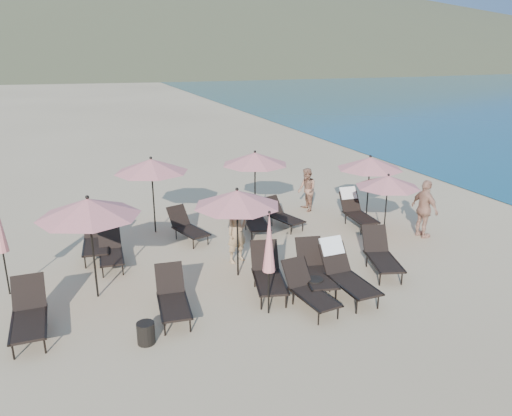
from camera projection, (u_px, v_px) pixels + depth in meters
name	position (u px, v px, depth m)	size (l,w,h in m)	color
ground	(312.00, 295.00, 11.77)	(800.00, 800.00, 0.00)	#D6BA8C
volcanic_headland	(188.00, 9.00, 296.47)	(690.00, 690.00, 55.00)	brown
lounger_0	(29.00, 314.00, 10.02)	(0.68, 1.76, 1.01)	black
lounger_1	(173.00, 297.00, 10.75)	(0.78, 1.70, 0.95)	black
lounger_2	(268.00, 273.00, 11.79)	(1.07, 1.89, 1.03)	black
lounger_3	(309.00, 289.00, 11.11)	(0.81, 1.68, 0.93)	black
lounger_4	(345.00, 271.00, 11.71)	(0.74, 1.89, 1.16)	black
lounger_5	(381.00, 254.00, 12.87)	(1.13, 1.87, 1.01)	black
lounger_6	(111.00, 250.00, 13.24)	(0.68, 1.60, 0.90)	black
lounger_7	(96.00, 239.00, 13.85)	(0.85, 1.85, 1.03)	black
lounger_8	(187.00, 226.00, 14.99)	(1.05, 1.70, 0.92)	black
lounger_9	(255.00, 219.00, 15.58)	(0.91, 1.75, 0.96)	black
lounger_10	(282.00, 215.00, 16.08)	(0.98, 1.64, 0.88)	black
lounger_11	(356.00, 209.00, 16.23)	(0.78, 1.81, 1.10)	black
lounger_12	(315.00, 268.00, 12.04)	(1.02, 1.86, 1.01)	black
umbrella_open_0	(88.00, 208.00, 11.01)	(2.30, 2.30, 2.48)	black
umbrella_open_1	(237.00, 198.00, 12.14)	(2.17, 2.17, 2.33)	black
umbrella_open_2	(388.00, 181.00, 14.60)	(1.90, 1.90, 2.05)	black
umbrella_open_3	(151.00, 166.00, 15.07)	(2.25, 2.25, 2.43)	black
umbrella_open_4	(255.00, 159.00, 16.27)	(2.20, 2.20, 2.36)	black
umbrella_open_5	(370.00, 163.00, 15.96)	(2.12, 2.12, 2.28)	black
umbrella_closed_0	(269.00, 243.00, 10.45)	(0.28, 0.28, 2.37)	black
side_table_0	(146.00, 333.00, 9.79)	(0.36, 0.36, 0.45)	black
side_table_1	(315.00, 287.00, 11.66)	(0.39, 0.39, 0.43)	black
beachgoer_a	(237.00, 231.00, 13.34)	(0.63, 0.42, 1.74)	#A48159
beachgoer_b	(307.00, 190.00, 17.55)	(0.74, 0.58, 1.53)	#9E6C51
beachgoer_c	(425.00, 209.00, 15.07)	(1.05, 0.44, 1.79)	tan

